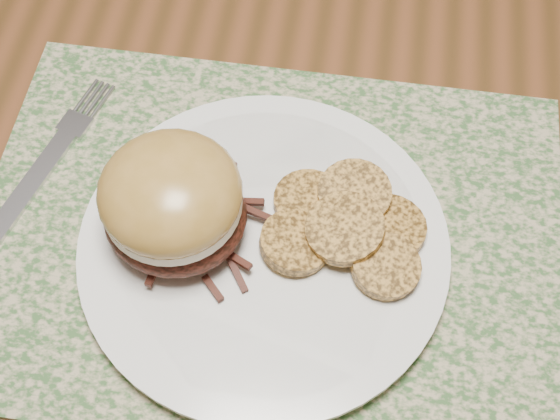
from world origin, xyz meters
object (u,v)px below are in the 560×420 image
Objects in this scene: dining_table at (113,35)px; dinner_plate at (264,247)px; pork_sandwich at (172,202)px; fork at (41,171)px.

dinner_plate reaches higher than dining_table.
dinner_plate is 0.08m from pork_sandwich.
pork_sandwich is at bearing -62.55° from dining_table.
fork is (0.02, -0.23, 0.09)m from dining_table.
dining_table is 0.24m from fork.
dining_table is 5.77× the size of dinner_plate.
dining_table is at bearing 127.06° from dinner_plate.
fork is (-0.12, 0.04, -0.05)m from pork_sandwich.
pork_sandwich is (0.14, -0.27, 0.14)m from dining_table.
pork_sandwich reaches higher than dining_table.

